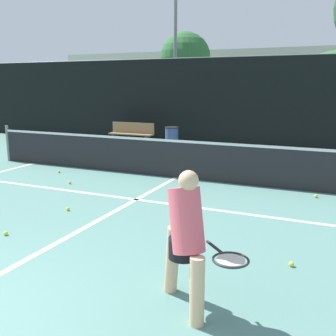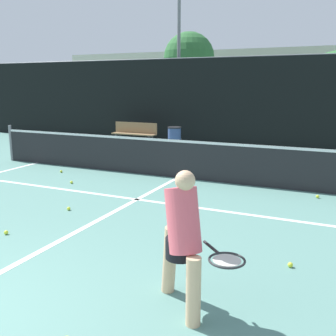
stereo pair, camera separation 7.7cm
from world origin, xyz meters
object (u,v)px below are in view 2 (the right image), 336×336
object	(u,v)px
parked_car	(207,120)
courtside_bench	(135,133)
player_practicing	(183,237)
trash_bin	(174,138)

from	to	relation	value
parked_car	courtside_bench	bearing A→B (deg)	-102.52
courtside_bench	parked_car	bearing A→B (deg)	77.41
player_practicing	parked_car	xyz separation A→B (m)	(-4.81, 14.56, -0.20)
courtside_bench	trash_bin	bearing A→B (deg)	-10.85
courtside_bench	trash_bin	world-z (taller)	courtside_bench
player_practicing	trash_bin	bearing A→B (deg)	158.57
player_practicing	courtside_bench	bearing A→B (deg)	166.23
player_practicing	courtside_bench	size ratio (longest dim) A/B	0.84
courtside_bench	parked_car	distance (m)	5.16
trash_bin	courtside_bench	bearing A→B (deg)	169.22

